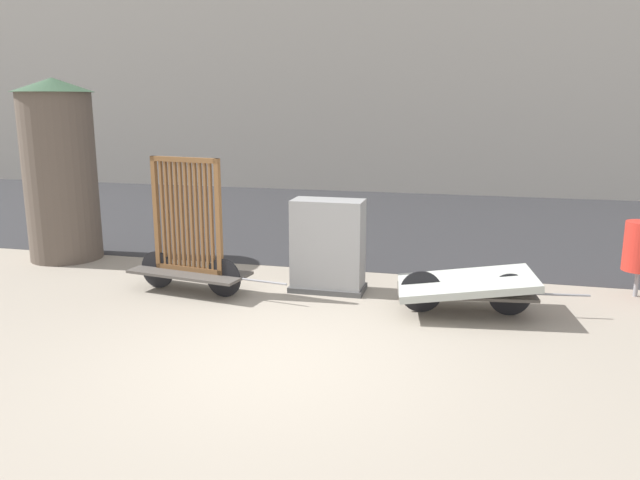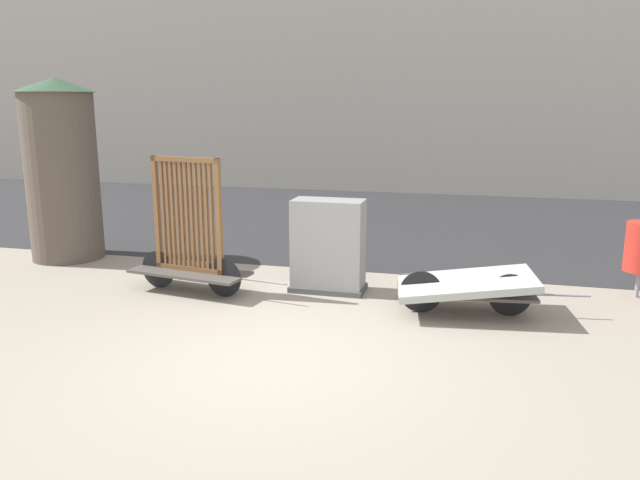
{
  "view_description": "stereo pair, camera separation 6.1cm",
  "coord_description": "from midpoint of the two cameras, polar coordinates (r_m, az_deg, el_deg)",
  "views": [
    {
      "loc": [
        2.01,
        -6.01,
        2.75
      ],
      "look_at": [
        0.0,
        2.07,
        0.89
      ],
      "focal_mm": 35.0,
      "sensor_mm": 36.0,
      "label": 1
    },
    {
      "loc": [
        2.07,
        -5.99,
        2.75
      ],
      "look_at": [
        0.0,
        2.07,
        0.89
      ],
      "focal_mm": 35.0,
      "sensor_mm": 36.0,
      "label": 2
    }
  ],
  "objects": [
    {
      "name": "utility_cabinet",
      "position": [
        9.13,
        0.95,
        -0.79
      ],
      "size": [
        1.1,
        0.57,
        1.36
      ],
      "color": "#4C4C4C",
      "rests_on": "ground_plane"
    },
    {
      "name": "road_strip",
      "position": [
        14.78,
        6.2,
        1.8
      ],
      "size": [
        56.0,
        9.21,
        0.01
      ],
      "color": "#2D2D30",
      "rests_on": "ground_plane"
    },
    {
      "name": "bike_cart_with_mattress",
      "position": [
        8.41,
        13.39,
        -4.09
      ],
      "size": [
        2.51,
        1.32,
        0.57
      ],
      "rotation": [
        0.0,
        0.0,
        0.13
      ],
      "color": "#4C4742",
      "rests_on": "ground_plane"
    },
    {
      "name": "building_facade",
      "position": [
        21.27,
        9.32,
        19.95
      ],
      "size": [
        48.0,
        4.0,
        11.07
      ],
      "color": "#B2ADA3",
      "rests_on": "ground_plane"
    },
    {
      "name": "advertising_column",
      "position": [
        11.83,
        -22.41,
        6.05
      ],
      "size": [
        1.38,
        1.38,
        3.14
      ],
      "color": "brown",
      "rests_on": "ground_plane"
    },
    {
      "name": "ground_plane",
      "position": [
        6.91,
        -4.09,
        -10.91
      ],
      "size": [
        60.0,
        60.0,
        0.0
      ],
      "primitive_type": "plane",
      "color": "gray"
    },
    {
      "name": "bike_cart_with_bedframe",
      "position": [
        9.25,
        -11.69,
        -0.62
      ],
      "size": [
        2.49,
        0.95,
        1.98
      ],
      "rotation": [
        0.0,
        0.0,
        -0.16
      ],
      "color": "#4C4742",
      "rests_on": "ground_plane"
    }
  ]
}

